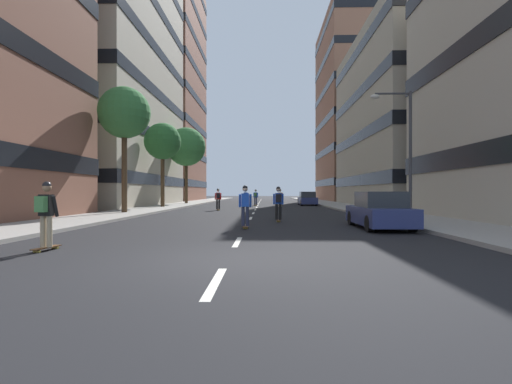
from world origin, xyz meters
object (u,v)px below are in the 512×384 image
object	(u,v)px
skater_1	(46,211)
skater_6	(256,196)
parked_car_mid	(307,199)
street_tree_near	(186,147)
skater_2	(246,196)
street_tree_far	(124,114)
skater_5	(218,198)
skater_4	(245,204)
parked_car_near	(379,211)
skater_0	(280,197)
streetlamp_right	(403,140)
street_tree_mid	(163,142)
skater_3	(278,202)

from	to	relation	value
skater_1	skater_6	world-z (taller)	same
parked_car_mid	street_tree_near	bearing A→B (deg)	168.28
skater_2	street_tree_far	bearing A→B (deg)	-111.20
skater_1	skater_2	xyz separation A→B (m)	(3.36, 34.04, -0.03)
skater_1	skater_5	xyz separation A→B (m)	(1.80, 20.72, 0.00)
skater_1	skater_6	size ratio (longest dim) A/B	1.00
street_tree_near	skater_6	world-z (taller)	street_tree_near
skater_4	parked_car_mid	bearing A→B (deg)	78.06
street_tree_far	skater_5	xyz separation A→B (m)	(5.66, 5.30, -5.76)
parked_car_near	skater_2	world-z (taller)	skater_2
parked_car_mid	skater_4	size ratio (longest dim) A/B	2.47
street_tree_far	skater_6	xyz separation A→B (m)	(8.43, 15.98, -5.76)
street_tree_near	street_tree_far	distance (m)	19.68
skater_0	parked_car_mid	bearing A→B (deg)	63.25
parked_car_mid	skater_0	bearing A→B (deg)	-116.75
parked_car_near	skater_0	world-z (taller)	skater_0
parked_car_near	skater_4	world-z (taller)	skater_4
street_tree_far	skater_5	world-z (taller)	street_tree_far
streetlamp_right	skater_2	size ratio (longest dim) A/B	3.65
street_tree_mid	skater_0	xyz separation A→B (m)	(10.89, 0.88, -5.10)
skater_6	skater_1	bearing A→B (deg)	-98.28
skater_0	street_tree_mid	bearing A→B (deg)	-175.40
streetlamp_right	skater_0	world-z (taller)	streetlamp_right
skater_1	parked_car_mid	bearing A→B (deg)	72.21
skater_1	skater_2	size ratio (longest dim) A/B	1.00
skater_4	skater_1	bearing A→B (deg)	-128.53
parked_car_mid	skater_1	distance (m)	33.78
street_tree_near	streetlamp_right	distance (m)	30.33
streetlamp_right	street_tree_near	bearing A→B (deg)	123.21
skater_2	skater_6	world-z (taller)	same
skater_1	skater_5	bearing A→B (deg)	85.04
street_tree_mid	skater_5	xyz separation A→B (m)	(5.66, -4.03, -5.10)
street_tree_far	skater_5	bearing A→B (deg)	43.11
streetlamp_right	skater_5	size ratio (longest dim) A/B	3.65
street_tree_far	street_tree_near	bearing A→B (deg)	90.00
parked_car_mid	skater_0	distance (m)	7.32
parked_car_mid	skater_3	xyz separation A→B (m)	(-4.04, -22.76, 0.32)
parked_car_near	skater_4	bearing A→B (deg)	-179.64
streetlamp_right	skater_4	xyz separation A→B (m)	(-7.89, -3.82, -3.15)
skater_4	streetlamp_right	bearing A→B (deg)	25.84
skater_6	parked_car_mid	bearing A→B (deg)	7.50
skater_4	parked_car_near	bearing A→B (deg)	0.36
street_tree_near	streetlamp_right	bearing A→B (deg)	-56.79
skater_0	skater_2	bearing A→B (deg)	113.57
street_tree_far	skater_3	bearing A→B (deg)	-30.70
street_tree_mid	street_tree_near	bearing A→B (deg)	90.00
skater_5	skater_0	bearing A→B (deg)	43.20
parked_car_mid	street_tree_near	distance (m)	15.75
skater_4	skater_6	xyz separation A→B (m)	(-0.22, 25.39, 0.03)
skater_1	skater_6	xyz separation A→B (m)	(4.57, 31.41, 0.00)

